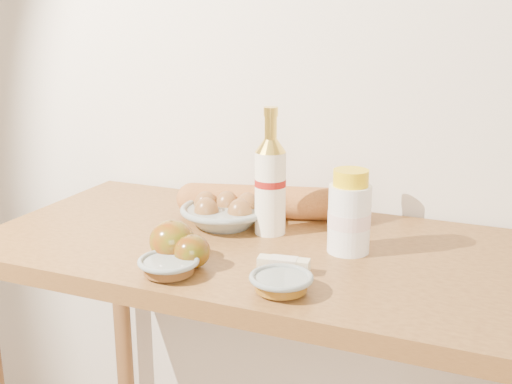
% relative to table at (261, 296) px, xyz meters
% --- Properties ---
extents(back_wall, '(3.50, 0.02, 2.60)m').
position_rel_table_xyz_m(back_wall, '(0.00, 0.33, 0.52)').
color(back_wall, silver).
rests_on(back_wall, ground).
extents(table, '(1.20, 0.60, 0.90)m').
position_rel_table_xyz_m(table, '(0.00, 0.00, 0.00)').
color(table, olive).
rests_on(table, ground).
extents(bourbon_bottle, '(0.07, 0.07, 0.28)m').
position_rel_table_xyz_m(bourbon_bottle, '(-0.01, 0.06, 0.24)').
color(bourbon_bottle, white).
rests_on(bourbon_bottle, table).
extents(cream_bottle, '(0.10, 0.10, 0.17)m').
position_rel_table_xyz_m(cream_bottle, '(0.18, 0.02, 0.20)').
color(cream_bottle, white).
rests_on(cream_bottle, table).
extents(egg_bowl, '(0.25, 0.25, 0.07)m').
position_rel_table_xyz_m(egg_bowl, '(-0.12, 0.07, 0.15)').
color(egg_bowl, gray).
rests_on(egg_bowl, table).
extents(baguette, '(0.47, 0.20, 0.08)m').
position_rel_table_xyz_m(baguette, '(-0.04, 0.17, 0.16)').
color(baguette, '#BC7439').
rests_on(baguette, table).
extents(apple_redgreen_front, '(0.10, 0.10, 0.08)m').
position_rel_table_xyz_m(apple_redgreen_front, '(-0.12, -0.16, 0.16)').
color(apple_redgreen_front, '#971408').
rests_on(apple_redgreen_front, table).
extents(apple_redgreen_right, '(0.08, 0.08, 0.07)m').
position_rel_table_xyz_m(apple_redgreen_right, '(-0.07, -0.18, 0.16)').
color(apple_redgreen_right, maroon).
rests_on(apple_redgreen_right, table).
extents(sugar_bowl, '(0.12, 0.12, 0.03)m').
position_rel_table_xyz_m(sugar_bowl, '(-0.09, -0.23, 0.14)').
color(sugar_bowl, gray).
rests_on(sugar_bowl, table).
extents(syrup_bowl, '(0.14, 0.14, 0.03)m').
position_rel_table_xyz_m(syrup_bowl, '(0.13, -0.21, 0.14)').
color(syrup_bowl, gray).
rests_on(syrup_bowl, table).
extents(butter_stick, '(0.10, 0.04, 0.03)m').
position_rel_table_xyz_m(butter_stick, '(0.10, -0.13, 0.14)').
color(butter_stick, beige).
rests_on(butter_stick, table).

